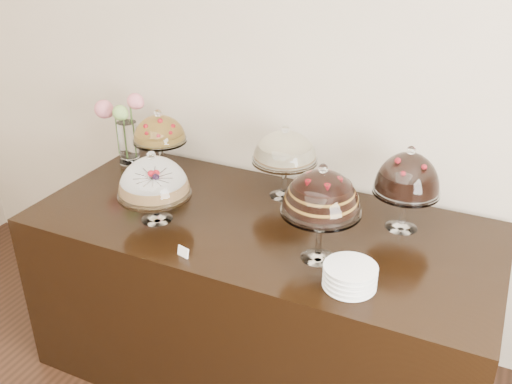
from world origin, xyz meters
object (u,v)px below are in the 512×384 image
at_px(cake_stand_sugar_sponge, 154,180).
at_px(display_counter, 260,298).
at_px(plate_stack, 350,277).
at_px(cake_stand_fruit_tart, 159,132).
at_px(cake_stand_dark_choco, 408,177).
at_px(cake_stand_cheesecake, 285,150).
at_px(cake_stand_choco_layer, 322,195).
at_px(flower_vase, 125,124).

bearing_deg(cake_stand_sugar_sponge, display_counter, 22.47).
xyz_separation_m(cake_stand_sugar_sponge, plate_stack, (0.99, -0.13, -0.16)).
bearing_deg(cake_stand_fruit_tart, plate_stack, -25.27).
relative_size(cake_stand_dark_choco, cake_stand_fruit_tart, 1.13).
bearing_deg(cake_stand_cheesecake, cake_stand_choco_layer, -52.91).
bearing_deg(plate_stack, cake_stand_sugar_sponge, 172.70).
relative_size(cake_stand_dark_choco, flower_vase, 0.97).
bearing_deg(cake_stand_dark_choco, cake_stand_choco_layer, -123.00).
relative_size(display_counter, cake_stand_choco_layer, 5.04).
height_order(display_counter, flower_vase, flower_vase).
relative_size(flower_vase, plate_stack, 2.04).
bearing_deg(cake_stand_cheesecake, cake_stand_fruit_tart, -178.95).
height_order(cake_stand_choco_layer, cake_stand_cheesecake, cake_stand_choco_layer).
bearing_deg(cake_stand_choco_layer, cake_stand_dark_choco, 57.00).
relative_size(cake_stand_dark_choco, plate_stack, 1.98).
xyz_separation_m(cake_stand_sugar_sponge, flower_vase, (-0.54, 0.50, 0.02)).
relative_size(cake_stand_cheesecake, plate_stack, 1.86).
bearing_deg(cake_stand_dark_choco, flower_vase, 177.21).
xyz_separation_m(cake_stand_fruit_tart, flower_vase, (-0.25, 0.03, -0.00)).
xyz_separation_m(cake_stand_cheesecake, plate_stack, (0.54, -0.61, -0.21)).
height_order(cake_stand_sugar_sponge, plate_stack, cake_stand_sugar_sponge).
height_order(cake_stand_fruit_tart, flower_vase, flower_vase).
relative_size(cake_stand_sugar_sponge, cake_stand_choco_layer, 0.80).
distance_m(cake_stand_choco_layer, cake_stand_fruit_tart, 1.19).
relative_size(display_counter, cake_stand_cheesecake, 5.76).
height_order(cake_stand_dark_choco, flower_vase, flower_vase).
xyz_separation_m(display_counter, cake_stand_dark_choco, (0.61, 0.23, 0.71)).
distance_m(display_counter, cake_stand_cheesecake, 0.76).
height_order(cake_stand_cheesecake, cake_stand_fruit_tart, cake_stand_cheesecake).
distance_m(cake_stand_dark_choco, flower_vase, 1.61).
xyz_separation_m(cake_stand_cheesecake, cake_stand_fruit_tart, (-0.74, -0.01, -0.02)).
bearing_deg(cake_stand_dark_choco, display_counter, -159.20).
bearing_deg(cake_stand_sugar_sponge, plate_stack, -7.30).
distance_m(cake_stand_dark_choco, plate_stack, 0.59).
bearing_deg(plate_stack, cake_stand_choco_layer, 141.61).
bearing_deg(cake_stand_cheesecake, display_counter, -88.73).
height_order(display_counter, cake_stand_dark_choco, cake_stand_dark_choco).
distance_m(cake_stand_dark_choco, cake_stand_fruit_tart, 1.36).
height_order(display_counter, cake_stand_cheesecake, cake_stand_cheesecake).
distance_m(cake_stand_fruit_tart, flower_vase, 0.25).
distance_m(display_counter, plate_stack, 0.79).
bearing_deg(plate_stack, cake_stand_fruit_tart, 154.73).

